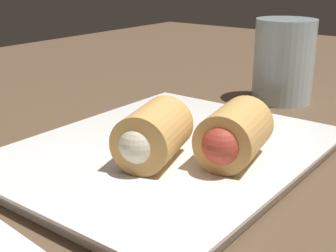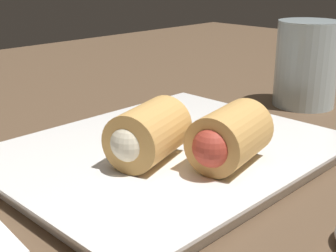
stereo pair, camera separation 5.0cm
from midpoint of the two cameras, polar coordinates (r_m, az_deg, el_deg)
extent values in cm
cube|color=brown|center=(44.28, 4.99, -5.68)|extent=(180.00, 140.00, 2.00)
cube|color=white|center=(43.79, 3.27, -3.64)|extent=(29.25, 23.37, 1.20)
cube|color=white|center=(43.51, 3.29, -2.73)|extent=(30.42, 24.31, 0.30)
cylinder|color=#DBA356|center=(39.61, 0.96, -0.85)|extent=(8.00, 6.80, 4.98)
sphere|color=beige|center=(37.39, -0.83, -2.09)|extent=(3.24, 3.24, 3.24)
cylinder|color=#DBA356|center=(39.19, 10.95, -1.43)|extent=(7.65, 6.21, 4.98)
sphere|color=#B23D2D|center=(36.90, 9.34, -2.65)|extent=(3.24, 3.24, 3.24)
cylinder|color=silver|center=(63.56, 18.74, 7.15)|extent=(7.91, 7.91, 10.91)
camera|label=1|loc=(0.03, -86.65, 1.16)|focal=50.00mm
camera|label=2|loc=(0.03, 93.35, -1.16)|focal=50.00mm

